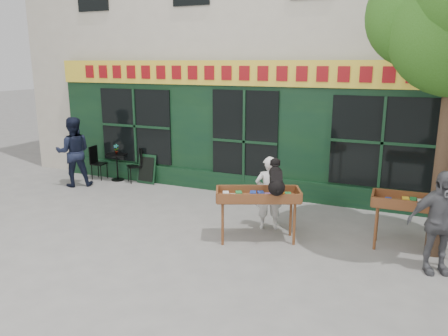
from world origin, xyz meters
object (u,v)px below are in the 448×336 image
(woman, at_px, (269,193))
(man_left, at_px, (74,152))
(dog, at_px, (276,176))
(book_cart_right, at_px, (418,206))
(book_cart_center, at_px, (258,198))
(man_right, at_px, (439,222))
(bistro_table, at_px, (117,161))

(woman, relative_size, man_left, 0.80)
(dog, relative_size, book_cart_right, 0.39)
(dog, relative_size, man_left, 0.32)
(book_cart_center, relative_size, man_right, 0.98)
(bistro_table, bearing_deg, man_left, -127.87)
(dog, height_order, man_right, man_right)
(book_cart_center, bearing_deg, bistro_table, 130.42)
(dog, height_order, woman, dog)
(dog, xyz_separation_m, man_right, (2.65, -0.02, -0.46))
(woman, distance_m, man_left, 5.81)
(book_cart_center, distance_m, dog, 0.59)
(man_right, bearing_deg, man_left, 147.61)
(book_cart_center, height_order, man_left, man_left)
(man_right, xyz_separation_m, bistro_table, (-8.03, 2.53, -0.29))
(dog, relative_size, man_right, 0.36)
(bistro_table, distance_m, man_left, 1.20)
(bistro_table, relative_size, man_left, 0.41)
(man_left, bearing_deg, dog, 126.55)
(dog, height_order, bistro_table, dog)
(book_cart_right, relative_size, bistro_table, 2.00)
(book_cart_center, xyz_separation_m, man_left, (-5.74, 1.56, 0.11))
(book_cart_center, xyz_separation_m, woman, (0.00, 0.65, -0.08))
(book_cart_center, height_order, man_right, man_right)
(woman, bearing_deg, man_left, -32.56)
(book_cart_right, bearing_deg, man_left, 172.22)
(man_right, relative_size, man_left, 0.89)
(woman, distance_m, bistro_table, 5.35)
(book_cart_center, relative_size, dog, 2.70)
(book_cart_center, bearing_deg, man_right, -24.93)
(book_cart_right, height_order, man_left, man_left)
(book_cart_center, xyz_separation_m, dog, (0.35, -0.05, 0.47))
(man_right, bearing_deg, woman, 144.64)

